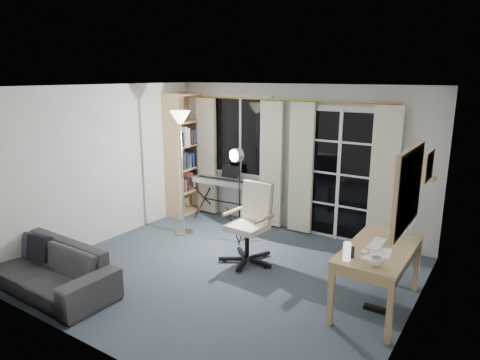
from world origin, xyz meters
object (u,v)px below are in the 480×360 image
at_px(sofa, 45,261).
at_px(torchiere_lamp, 181,136).
at_px(desk, 379,255).
at_px(monitor, 410,216).
at_px(keyboard_piano, 227,183).
at_px(studio_light, 237,166).
at_px(mug, 376,260).
at_px(office_chair, 253,216).
at_px(bookshelf, 187,157).

bearing_deg(sofa, torchiere_lamp, 87.64).
xyz_separation_m(desk, monitor, (0.20, 0.45, 0.36)).
distance_m(keyboard_piano, studio_light, 1.15).
height_order(mug, sofa, mug).
height_order(desk, mug, mug).
xyz_separation_m(torchiere_lamp, monitor, (3.49, -0.11, -0.62)).
relative_size(desk, mug, 11.39).
xyz_separation_m(office_chair, sofa, (-1.62, -2.10, -0.28)).
height_order(studio_light, sofa, studio_light).
height_order(office_chair, sofa, office_chair).
relative_size(bookshelf, studio_light, 1.47).
bearing_deg(sofa, bookshelf, 101.00).
bearing_deg(studio_light, bookshelf, 171.46).
bearing_deg(mug, monitor, 84.19).
height_order(bookshelf, keyboard_piano, bookshelf).
bearing_deg(monitor, mug, -95.90).
bearing_deg(monitor, office_chair, -176.46).
bearing_deg(mug, sofa, -160.15).
height_order(keyboard_piano, office_chair, office_chair).
relative_size(office_chair, sofa, 0.58).
bearing_deg(torchiere_lamp, keyboard_piano, 74.89).
height_order(keyboard_piano, studio_light, studio_light).
xyz_separation_m(keyboard_piano, sofa, (-0.40, -3.25, -0.33)).
distance_m(torchiere_lamp, monitor, 3.55).
xyz_separation_m(torchiere_lamp, desk, (3.29, -0.56, -0.98)).
height_order(keyboard_piano, sofa, keyboard_piano).
bearing_deg(bookshelf, monitor, -16.38).
distance_m(keyboard_piano, monitor, 3.41).
distance_m(bookshelf, monitor, 4.35).
distance_m(bookshelf, keyboard_piano, 1.03).
distance_m(office_chair, desk, 1.85).
height_order(torchiere_lamp, mug, torchiere_lamp).
bearing_deg(studio_light, office_chair, -19.92).
distance_m(monitor, mug, 0.98).
height_order(monitor, mug, monitor).
xyz_separation_m(studio_light, office_chair, (0.52, -0.40, -0.56)).
bearing_deg(monitor, sofa, -148.61).
bearing_deg(bookshelf, keyboard_piano, -6.39).
bearing_deg(monitor, desk, -113.70).
bearing_deg(monitor, bookshelf, 165.33).
distance_m(monitor, sofa, 4.31).
height_order(studio_light, desk, studio_light).
height_order(desk, monitor, monitor).
distance_m(desk, sofa, 3.88).
bearing_deg(desk, keyboard_piano, 154.21).
distance_m(bookshelf, torchiere_lamp, 1.33).
xyz_separation_m(bookshelf, office_chair, (2.18, -1.22, -0.41)).
bearing_deg(office_chair, monitor, 7.39).
bearing_deg(mug, bookshelf, 153.55).
bearing_deg(bookshelf, desk, -22.87).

